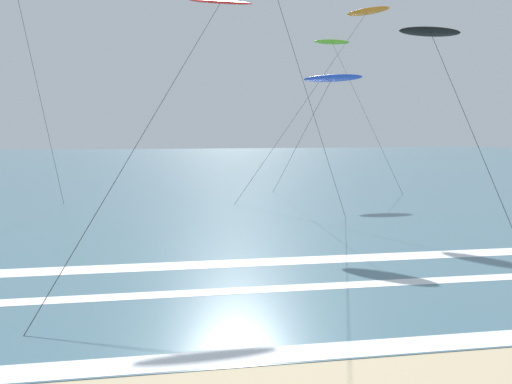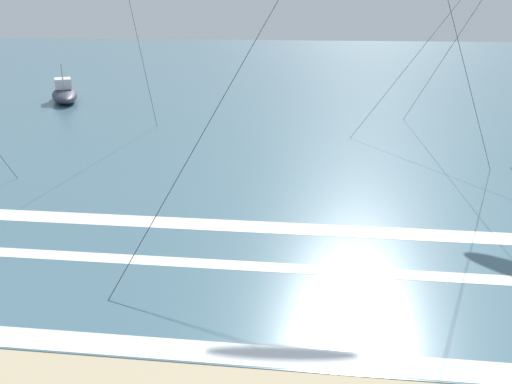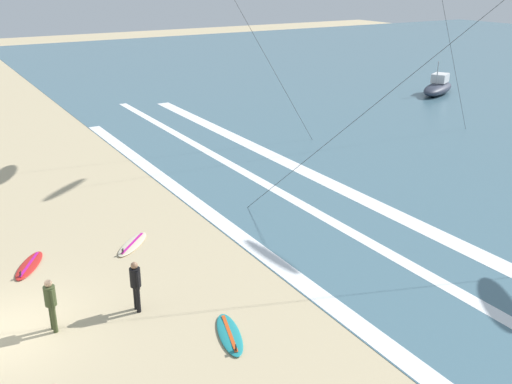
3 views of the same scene
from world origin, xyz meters
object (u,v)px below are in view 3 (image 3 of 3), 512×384
(surfer_left_near, at_px, (136,282))
(surfboard_near_water, at_px, (132,244))
(surfer_left_far, at_px, (51,301))
(surfboard_foreground_flat, at_px, (230,334))
(surfboard_right_spare, at_px, (29,265))
(offshore_boat, at_px, (438,87))

(surfer_left_near, height_order, surfboard_near_water, surfer_left_near)
(surfer_left_far, relative_size, surfboard_near_water, 0.83)
(surfer_left_far, xyz_separation_m, surfer_left_near, (0.21, 2.37, 0.00))
(surfer_left_near, relative_size, surfboard_foreground_flat, 0.73)
(surfer_left_far, xyz_separation_m, surfboard_right_spare, (-4.30, 0.14, -0.91))
(surfboard_foreground_flat, xyz_separation_m, offshore_boat, (-21.00, 30.54, 0.51))
(surfer_left_far, relative_size, offshore_boat, 0.30)
(surfboard_foreground_flat, bearing_deg, surfer_left_far, -123.82)
(surfer_left_near, distance_m, surfboard_right_spare, 5.11)
(surfboard_near_water, bearing_deg, offshore_boat, 114.63)
(surfer_left_far, xyz_separation_m, surfboard_near_water, (-4.08, 3.72, -0.91))
(offshore_boat, bearing_deg, surfer_left_far, -62.20)
(surfboard_foreground_flat, relative_size, surfboard_near_water, 1.13)
(surfer_left_far, bearing_deg, offshore_boat, 117.80)
(offshore_boat, bearing_deg, surfboard_foreground_flat, -55.48)
(surfboard_near_water, bearing_deg, surfer_left_far, -42.36)
(surfboard_right_spare, height_order, surfboard_foreground_flat, same)
(surfer_left_far, distance_m, offshore_boat, 39.15)
(surfer_left_near, bearing_deg, surfboard_right_spare, -153.66)
(surfer_left_near, xyz_separation_m, surfboard_right_spare, (-4.50, -2.23, -0.91))
(surfboard_near_water, bearing_deg, surfboard_foreground_flat, 3.11)
(offshore_boat, bearing_deg, surfboard_near_water, -65.37)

